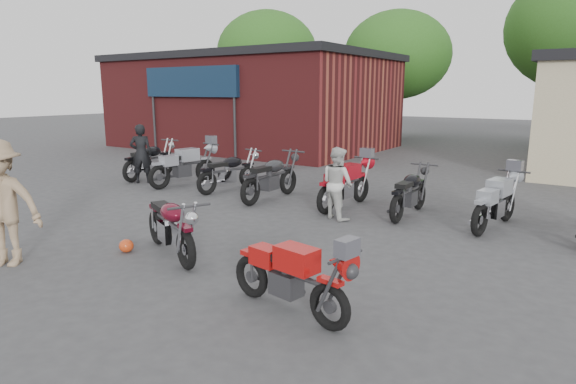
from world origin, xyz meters
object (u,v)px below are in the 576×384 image
Objects in this scene: row_bike_3 at (271,175)px; row_bike_6 at (496,199)px; row_bike_1 at (184,164)px; sportbike at (290,273)px; vintage_motorcycle at (170,222)px; helmet at (126,246)px; person_tan at (0,204)px; row_bike_5 at (410,190)px; person_light at (337,183)px; row_bike_2 at (229,170)px; row_bike_4 at (346,182)px; row_bike_0 at (150,158)px; person_dark at (141,154)px.

row_bike_6 is (5.13, 0.39, -0.05)m from row_bike_3.
sportbike is at bearing -117.14° from row_bike_1.
vintage_motorcycle is 0.93× the size of row_bike_1.
helmet is at bearing -134.98° from row_bike_1.
person_tan is 8.68m from row_bike_6.
vintage_motorcycle reaches higher than row_bike_6.
helmet is 4.63m from row_bike_3.
row_bike_1 is 1.10× the size of row_bike_5.
row_bike_2 is (-3.77, 0.93, -0.18)m from person_light.
person_tan is at bearing 146.36° from row_bike_5.
vintage_motorcycle is 4.65m from row_bike_4.
sportbike is 5.48m from row_bike_6.
person_tan is at bearing -154.74° from row_bike_0.
sportbike is 0.90× the size of row_bike_2.
row_bike_3 is 3.42m from row_bike_5.
row_bike_1 is at bearing 103.43° from row_bike_2.
person_light is 0.76× the size of row_bike_6.
person_tan reaches higher than vintage_motorcycle.
row_bike_4 is at bearing -51.04° from person_light.
vintage_motorcycle is at bearing -165.01° from row_bike_3.
row_bike_4 reaches higher than row_bike_6.
row_bike_6 is (3.22, 0.12, -0.02)m from row_bike_4.
sportbike is at bearing -20.09° from person_tan.
person_tan is (-4.57, -1.07, 0.46)m from sportbike.
helmet is 0.12× the size of row_bike_2.
row_bike_3 is (3.13, -0.11, -0.00)m from row_bike_1.
vintage_motorcycle is 5.21m from row_bike_5.
person_light reaches higher than helmet.
row_bike_4 is at bearing 104.40° from vintage_motorcycle.
person_tan is at bearing -157.33° from sportbike.
row_bike_6 is (4.81, 4.98, 0.47)m from helmet.
row_bike_3 is at bearing 142.89° from person_dark.
row_bike_5 is at bearing -116.48° from person_light.
person_dark is 0.80× the size of row_bike_1.
sportbike is 6.26m from row_bike_3.
vintage_motorcycle is 1.32× the size of person_light.
helmet is 0.14× the size of person_dark.
row_bike_5 is (7.82, 0.69, -0.29)m from person_dark.
row_bike_1 is at bearing -105.37° from row_bike_0.
row_bike_1 is at bearing 88.58° from row_bike_3.
vintage_motorcycle reaches higher than row_bike_5.
helmet is 0.11× the size of row_bike_3.
row_bike_6 is (8.25, 0.28, -0.05)m from row_bike_1.
person_dark is 2.93m from row_bike_2.
helmet is 6.94m from row_bike_6.
person_dark is 0.86× the size of row_bike_6.
row_bike_2 is 1.00× the size of row_bike_6.
row_bike_0 is (-5.15, 4.93, 0.50)m from helmet.
vintage_motorcycle is 1.02× the size of person_tan.
row_bike_2 reaches higher than sportbike.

